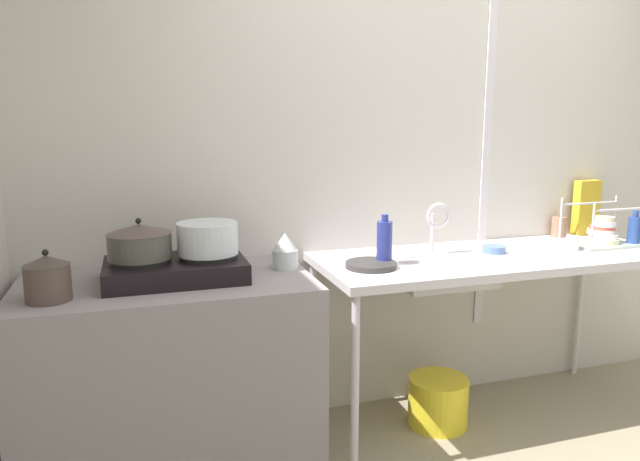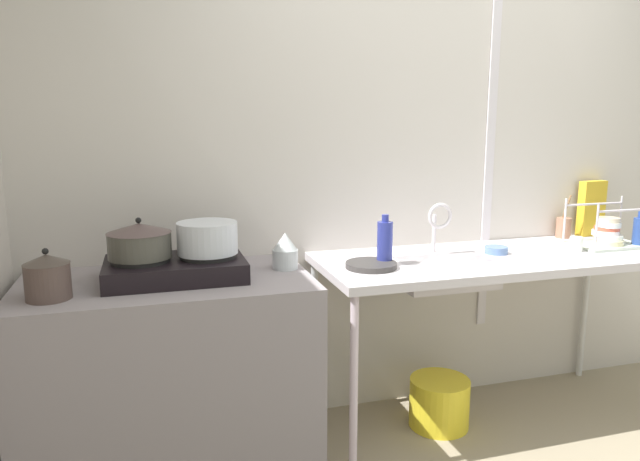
{
  "view_description": "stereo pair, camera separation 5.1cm",
  "coord_description": "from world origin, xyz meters",
  "px_view_note": "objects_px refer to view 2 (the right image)",
  "views": [
    {
      "loc": [
        -1.54,
        -1.35,
        1.54
      ],
      "look_at": [
        -0.76,
        1.07,
        1.06
      ],
      "focal_mm": 32.37,
      "sensor_mm": 36.0,
      "label": 1
    },
    {
      "loc": [
        -1.49,
        -1.37,
        1.54
      ],
      "look_at": [
        -0.76,
        1.07,
        1.06
      ],
      "focal_mm": 32.37,
      "sensor_mm": 36.0,
      "label": 2
    }
  ],
  "objects_px": {
    "faucet": "(439,219)",
    "bottle_by_sink": "(385,243)",
    "pot_on_left_burner": "(139,240)",
    "bucket_on_floor": "(439,402)",
    "pot_on_right_burner": "(207,238)",
    "pot_beside_stove": "(47,277)",
    "stove": "(175,268)",
    "small_bowl_on_drainboard": "(496,250)",
    "cup_by_rack": "(576,244)",
    "sink_basin": "(445,273)",
    "frying_pan": "(371,265)",
    "bottle_by_rack": "(639,232)",
    "cereal_box": "(591,208)",
    "dish_rack": "(608,235)",
    "percolator": "(285,251)",
    "utensil_jar": "(563,227)"
  },
  "relations": [
    {
      "from": "stove",
      "to": "pot_on_right_burner",
      "type": "distance_m",
      "value": 0.18
    },
    {
      "from": "utensil_jar",
      "to": "bucket_on_floor",
      "type": "xyz_separation_m",
      "value": [
        -0.9,
        -0.27,
        -0.82
      ]
    },
    {
      "from": "pot_on_right_burner",
      "to": "sink_basin",
      "type": "bearing_deg",
      "value": -0.7
    },
    {
      "from": "stove",
      "to": "sink_basin",
      "type": "height_order",
      "value": "stove"
    },
    {
      "from": "pot_on_right_burner",
      "to": "cereal_box",
      "type": "height_order",
      "value": "cereal_box"
    },
    {
      "from": "frying_pan",
      "to": "cup_by_rack",
      "type": "relative_size",
      "value": 3.11
    },
    {
      "from": "pot_on_left_burner",
      "to": "frying_pan",
      "type": "height_order",
      "value": "pot_on_left_burner"
    },
    {
      "from": "pot_on_right_burner",
      "to": "utensil_jar",
      "type": "bearing_deg",
      "value": 7.75
    },
    {
      "from": "faucet",
      "to": "bottle_by_rack",
      "type": "xyz_separation_m",
      "value": [
        1.11,
        -0.15,
        -0.09
      ]
    },
    {
      "from": "frying_pan",
      "to": "bottle_by_rack",
      "type": "xyz_separation_m",
      "value": [
        1.54,
        0.02,
        0.07
      ]
    },
    {
      "from": "small_bowl_on_drainboard",
      "to": "cup_by_rack",
      "type": "bearing_deg",
      "value": -9.71
    },
    {
      "from": "pot_on_left_burner",
      "to": "faucet",
      "type": "relative_size",
      "value": 1.0
    },
    {
      "from": "faucet",
      "to": "bottle_by_sink",
      "type": "height_order",
      "value": "faucet"
    },
    {
      "from": "pot_beside_stove",
      "to": "bottle_by_sink",
      "type": "relative_size",
      "value": 0.82
    },
    {
      "from": "pot_on_right_burner",
      "to": "pot_on_left_burner",
      "type": "bearing_deg",
      "value": 180.0
    },
    {
      "from": "frying_pan",
      "to": "bottle_by_sink",
      "type": "xyz_separation_m",
      "value": [
        0.08,
        0.03,
        0.09
      ]
    },
    {
      "from": "pot_beside_stove",
      "to": "frying_pan",
      "type": "bearing_deg",
      "value": 4.01
    },
    {
      "from": "stove",
      "to": "small_bowl_on_drainboard",
      "type": "distance_m",
      "value": 1.58
    },
    {
      "from": "small_bowl_on_drainboard",
      "to": "utensil_jar",
      "type": "bearing_deg",
      "value": 22.28
    },
    {
      "from": "faucet",
      "to": "dish_rack",
      "type": "height_order",
      "value": "faucet"
    },
    {
      "from": "pot_beside_stove",
      "to": "cup_by_rack",
      "type": "height_order",
      "value": "pot_beside_stove"
    },
    {
      "from": "pot_on_left_burner",
      "to": "dish_rack",
      "type": "height_order",
      "value": "pot_on_left_burner"
    },
    {
      "from": "pot_beside_stove",
      "to": "bottle_by_sink",
      "type": "distance_m",
      "value": 1.42
    },
    {
      "from": "pot_on_left_burner",
      "to": "sink_basin",
      "type": "distance_m",
      "value": 1.43
    },
    {
      "from": "percolator",
      "to": "utensil_jar",
      "type": "xyz_separation_m",
      "value": [
        1.69,
        0.24,
        -0.02
      ]
    },
    {
      "from": "pot_on_right_burner",
      "to": "bottle_by_rack",
      "type": "relative_size",
      "value": 1.34
    },
    {
      "from": "dish_rack",
      "to": "bucket_on_floor",
      "type": "xyz_separation_m",
      "value": [
        -0.97,
        -0.01,
        -0.82
      ]
    },
    {
      "from": "sink_basin",
      "to": "faucet",
      "type": "xyz_separation_m",
      "value": [
        0.02,
        0.13,
        0.24
      ]
    },
    {
      "from": "sink_basin",
      "to": "bucket_on_floor",
      "type": "xyz_separation_m",
      "value": [
        0.01,
        0.02,
        -0.69
      ]
    },
    {
      "from": "faucet",
      "to": "frying_pan",
      "type": "relative_size",
      "value": 1.11
    },
    {
      "from": "pot_on_left_burner",
      "to": "utensil_jar",
      "type": "distance_m",
      "value": 2.34
    },
    {
      "from": "bottle_by_sink",
      "to": "cereal_box",
      "type": "bearing_deg",
      "value": 12.59
    },
    {
      "from": "stove",
      "to": "bottle_by_sink",
      "type": "relative_size",
      "value": 2.42
    },
    {
      "from": "faucet",
      "to": "pot_beside_stove",
      "type": "bearing_deg",
      "value": -171.37
    },
    {
      "from": "percolator",
      "to": "cup_by_rack",
      "type": "xyz_separation_m",
      "value": [
        1.51,
        -0.08,
        -0.04
      ]
    },
    {
      "from": "percolator",
      "to": "dish_rack",
      "type": "relative_size",
      "value": 0.42
    },
    {
      "from": "sink_basin",
      "to": "bottle_by_sink",
      "type": "xyz_separation_m",
      "value": [
        -0.33,
        -0.01,
        0.17
      ]
    },
    {
      "from": "bottle_by_rack",
      "to": "cereal_box",
      "type": "height_order",
      "value": "cereal_box"
    },
    {
      "from": "pot_on_right_burner",
      "to": "faucet",
      "type": "xyz_separation_m",
      "value": [
        1.15,
        0.11,
        0.01
      ]
    },
    {
      "from": "cereal_box",
      "to": "bottle_by_rack",
      "type": "bearing_deg",
      "value": -93.55
    },
    {
      "from": "cup_by_rack",
      "to": "bottle_by_rack",
      "type": "relative_size",
      "value": 0.4
    },
    {
      "from": "pot_on_right_burner",
      "to": "pot_beside_stove",
      "type": "xyz_separation_m",
      "value": [
        -0.61,
        -0.15,
        -0.08
      ]
    },
    {
      "from": "pot_on_left_burner",
      "to": "frying_pan",
      "type": "relative_size",
      "value": 1.11
    },
    {
      "from": "bottle_by_sink",
      "to": "frying_pan",
      "type": "bearing_deg",
      "value": -157.68
    },
    {
      "from": "pot_on_left_burner",
      "to": "small_bowl_on_drainboard",
      "type": "distance_m",
      "value": 1.72
    },
    {
      "from": "stove",
      "to": "percolator",
      "type": "height_order",
      "value": "percolator"
    },
    {
      "from": "pot_on_right_burner",
      "to": "pot_beside_stove",
      "type": "bearing_deg",
      "value": -165.77
    },
    {
      "from": "pot_on_left_burner",
      "to": "bucket_on_floor",
      "type": "bearing_deg",
      "value": 0.32
    },
    {
      "from": "bottle_by_rack",
      "to": "pot_on_left_burner",
      "type": "bearing_deg",
      "value": 179.07
    },
    {
      "from": "pot_on_left_burner",
      "to": "bottle_by_sink",
      "type": "height_order",
      "value": "pot_on_left_burner"
    }
  ]
}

